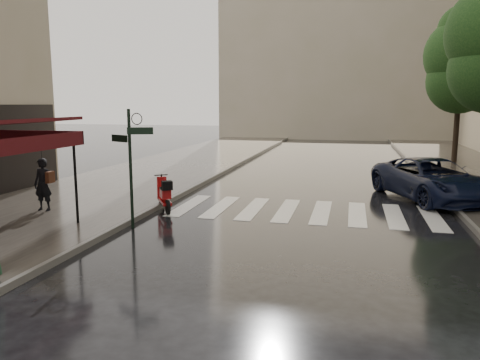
% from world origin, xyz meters
% --- Properties ---
extents(ground, '(120.00, 120.00, 0.00)m').
position_xyz_m(ground, '(0.00, 0.00, 0.00)').
color(ground, black).
rests_on(ground, ground).
extents(sidewalk_near, '(6.00, 60.00, 0.12)m').
position_xyz_m(sidewalk_near, '(-4.50, 12.00, 0.06)').
color(sidewalk_near, '#38332D').
rests_on(sidewalk_near, ground).
extents(curb_near, '(0.12, 60.00, 0.16)m').
position_xyz_m(curb_near, '(-1.45, 12.00, 0.07)').
color(curb_near, '#595651').
rests_on(curb_near, ground).
extents(curb_far, '(0.12, 60.00, 0.16)m').
position_xyz_m(curb_far, '(7.45, 12.00, 0.07)').
color(curb_far, '#595651').
rests_on(curb_far, ground).
extents(crosswalk, '(7.85, 3.20, 0.01)m').
position_xyz_m(crosswalk, '(2.98, 6.00, 0.01)').
color(crosswalk, silver).
rests_on(crosswalk, ground).
extents(signpost, '(1.17, 0.29, 3.10)m').
position_xyz_m(signpost, '(-1.19, 3.00, 1.83)').
color(signpost, black).
rests_on(signpost, ground).
extents(backdrop_building, '(22.00, 6.00, 20.00)m').
position_xyz_m(backdrop_building, '(3.00, 38.00, 10.00)').
color(backdrop_building, tan).
rests_on(backdrop_building, ground).
extents(tree_far, '(3.80, 3.80, 8.16)m').
position_xyz_m(tree_far, '(9.70, 19.00, 5.46)').
color(tree_far, black).
rests_on(tree_far, sidewalk_far).
extents(pedestrian_with_umbrella, '(0.92, 0.94, 2.39)m').
position_xyz_m(pedestrian_with_umbrella, '(-4.43, 3.83, 1.71)').
color(pedestrian_with_umbrella, black).
rests_on(pedestrian_with_umbrella, sidewalk_near).
extents(scooter, '(0.95, 1.38, 1.04)m').
position_xyz_m(scooter, '(-1.16, 5.08, 0.48)').
color(scooter, black).
rests_on(scooter, ground).
extents(parked_car, '(4.10, 5.56, 1.40)m').
position_xyz_m(parked_car, '(7.00, 8.73, 0.70)').
color(parked_car, black).
rests_on(parked_car, ground).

